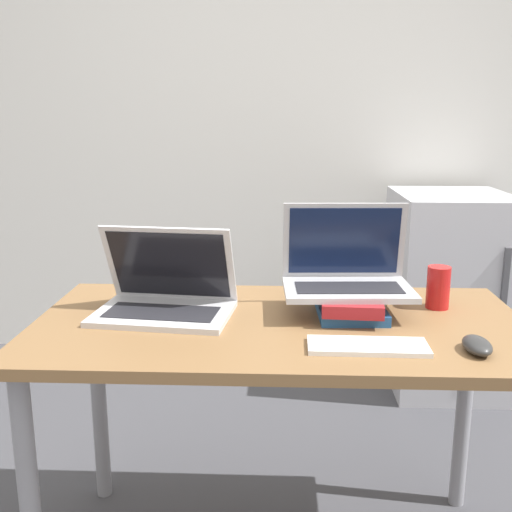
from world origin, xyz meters
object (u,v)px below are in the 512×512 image
Objects in this scene: laptop_on_books at (346,273)px; mouse at (476,345)px; wireless_keyboard at (367,346)px; mini_fridge at (446,290)px; book_stack at (350,304)px; laptop_left at (165,297)px; soda_can at (438,287)px.

mouse is at bearing -46.99° from laptop_on_books.
mini_fridge is at bearing 67.78° from wireless_keyboard.
mouse is 0.12× the size of mini_fridge.
wireless_keyboard is (0.01, -0.25, -0.03)m from book_stack.
laptop_left is 1.38× the size of wireless_keyboard.
book_stack is at bearing 135.54° from mouse.
laptop_left is 0.51m from laptop_on_books.
mini_fridge is (0.33, 1.45, -0.29)m from mouse.
soda_can is at bearing -107.14° from mini_fridge.
book_stack is (0.52, 0.01, -0.02)m from laptop_left.
laptop_on_books is 1.26× the size of wireless_keyboard.
mini_fridge is at bearing 62.05° from laptop_on_books.
laptop_left is 1.45× the size of book_stack.
mouse is at bearing -2.72° from wireless_keyboard.
laptop_on_books is at bearing 106.57° from book_stack.
laptop_left is 0.52m from book_stack.
wireless_keyboard is 0.41m from soda_can.
soda_can is 1.22m from mini_fridge.
laptop_left is at bearing -173.76° from soda_can.
mini_fridge is (0.60, 1.19, -0.31)m from book_stack.
mouse is (0.27, -0.26, -0.01)m from book_stack.
mini_fridge is at bearing 47.09° from laptop_left.
laptop_left is 1.09× the size of laptop_on_books.
laptop_on_books reaches higher than soda_can.
wireless_keyboard is at bearing -112.22° from mini_fridge.
laptop_on_books is at bearing -172.28° from soda_can.
book_stack is 0.25m from wireless_keyboard.
laptop_left is 3.59× the size of mouse.
laptop_left reaches higher than mouse.
laptop_left is 0.78m from soda_can.
mouse is 0.90× the size of soda_can.
mouse reaches higher than wireless_keyboard.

